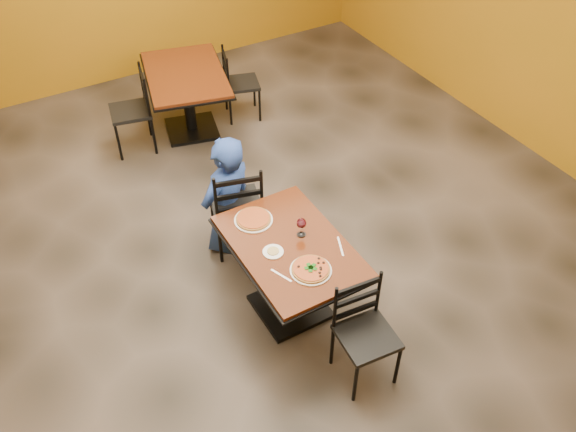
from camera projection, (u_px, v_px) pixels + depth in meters
floor at (263, 270)px, 5.50m from camera, size 7.00×8.00×0.01m
table_main at (290, 262)px, 4.80m from camera, size 0.83×1.23×0.75m
table_second at (187, 88)px, 6.79m from camera, size 1.13×1.44×0.75m
chair_main_near at (367, 337)px, 4.41m from camera, size 0.43×0.43×0.87m
chair_main_far at (236, 204)px, 5.44m from camera, size 0.53×0.53×0.96m
chair_second_left at (130, 112)px, 6.60m from camera, size 0.50×0.50×0.93m
chair_second_right at (242, 84)px, 7.13m from camera, size 0.48×0.48×0.85m
diner at (227, 193)px, 5.42m from camera, size 0.67×0.54×1.15m
plate_main at (311, 270)px, 4.47m from camera, size 0.31×0.31×0.01m
pizza_main at (311, 269)px, 4.46m from camera, size 0.28×0.28×0.02m
plate_far at (254, 220)px, 4.88m from camera, size 0.31×0.31×0.01m
pizza_far at (253, 219)px, 4.87m from camera, size 0.28×0.28×0.02m
side_plate at (273, 252)px, 4.61m from camera, size 0.16×0.16×0.01m
dip at (273, 251)px, 4.61m from camera, size 0.09×0.09×0.01m
wine_glass at (301, 226)px, 4.70m from camera, size 0.08×0.08×0.18m
fork at (281, 275)px, 4.44m from camera, size 0.08×0.18×0.00m
knife at (340, 246)px, 4.66m from camera, size 0.09×0.20×0.00m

